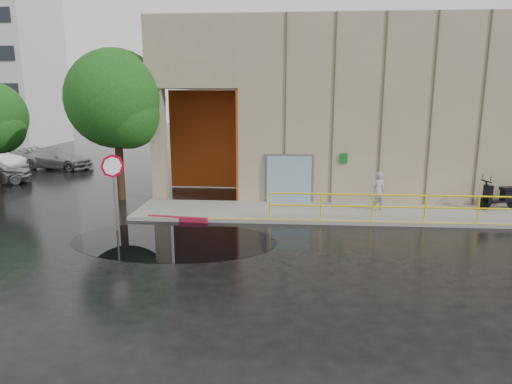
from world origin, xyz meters
TOP-DOWN VIEW (x-y plane):
  - ground at (0.00, 0.00)m, footprint 120.00×120.00m
  - sidewalk at (4.00, 4.50)m, footprint 20.00×3.00m
  - building at (5.10, 10.98)m, footprint 20.00×10.17m
  - guardrail at (4.25, 3.15)m, footprint 9.56×0.06m
  - person at (3.79, 4.83)m, footprint 0.66×0.53m
  - scooter at (8.83, 5.38)m, footprint 1.93×1.10m
  - stop_sign at (-5.92, 1.76)m, footprint 0.67×0.54m
  - red_curb at (-4.04, 3.10)m, footprint 2.40×0.49m
  - puddle at (-3.62, 0.80)m, footprint 7.05×4.48m
  - car_c at (-14.74, 14.71)m, footprint 4.88×2.69m
  - tree_near at (-7.35, 6.48)m, footprint 4.37×4.37m

SIDE VIEW (x-z plane):
  - ground at x=0.00m, z-range 0.00..0.00m
  - puddle at x=-3.62m, z-range 0.00..0.01m
  - sidewalk at x=4.00m, z-range 0.00..0.15m
  - red_curb at x=-4.04m, z-range 0.00..0.18m
  - car_c at x=-14.74m, z-range 0.00..1.34m
  - guardrail at x=4.25m, z-range 0.16..1.19m
  - person at x=3.79m, z-range 0.15..1.73m
  - scooter at x=8.83m, z-range 0.26..1.71m
  - stop_sign at x=-5.92m, z-range 0.61..3.36m
  - building at x=5.10m, z-range 0.21..8.21m
  - tree_near at x=-7.35m, z-range 1.01..7.76m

